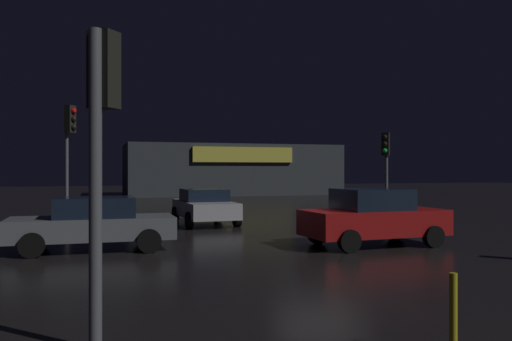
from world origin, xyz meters
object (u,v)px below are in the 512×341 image
at_px(traffic_signal_cross_right, 386,157).
at_px(car_crossing, 93,223).
at_px(traffic_signal_cross_left, 101,126).
at_px(traffic_signal_main, 69,138).
at_px(store_building, 231,170).
at_px(car_far, 205,206).
at_px(car_near, 374,217).

distance_m(traffic_signal_cross_right, car_crossing, 13.70).
height_order(traffic_signal_cross_left, car_crossing, traffic_signal_cross_left).
height_order(traffic_signal_main, traffic_signal_cross_left, traffic_signal_main).
distance_m(store_building, car_crossing, 32.41).
bearing_deg(traffic_signal_main, traffic_signal_cross_right, 2.14).
height_order(traffic_signal_cross_left, traffic_signal_cross_right, traffic_signal_cross_left).
relative_size(store_building, traffic_signal_cross_left, 4.75).
height_order(traffic_signal_main, car_far, traffic_signal_main).
xyz_separation_m(traffic_signal_main, car_far, (5.04, 0.71, -2.58)).
relative_size(traffic_signal_cross_right, car_far, 0.88).
height_order(traffic_signal_main, car_crossing, traffic_signal_main).
bearing_deg(traffic_signal_cross_left, car_crossing, 90.42).
distance_m(traffic_signal_main, traffic_signal_cross_right, 13.12).
height_order(traffic_signal_main, traffic_signal_cross_right, traffic_signal_main).
bearing_deg(traffic_signal_cross_left, traffic_signal_cross_right, 48.25).
height_order(car_near, car_far, car_near).
bearing_deg(car_near, traffic_signal_cross_right, 56.46).
bearing_deg(car_near, store_building, 82.51).
xyz_separation_m(traffic_signal_main, traffic_signal_cross_left, (0.84, -13.25, -0.61)).
height_order(store_building, car_far, store_building).
height_order(store_building, traffic_signal_cross_left, store_building).
bearing_deg(traffic_signal_main, car_far, 7.99).
xyz_separation_m(traffic_signal_cross_right, car_near, (-4.71, -7.10, -1.90)).
height_order(store_building, traffic_signal_cross_right, store_building).
bearing_deg(car_near, traffic_signal_main, 141.77).
relative_size(traffic_signal_main, traffic_signal_cross_right, 1.17).
xyz_separation_m(traffic_signal_main, car_crossing, (0.78, -5.16, -2.56)).
relative_size(traffic_signal_cross_right, car_near, 0.92).
bearing_deg(store_building, car_far, -107.17).
relative_size(store_building, car_crossing, 4.25).
distance_m(traffic_signal_main, traffic_signal_cross_left, 13.29).
distance_m(traffic_signal_cross_left, car_near, 10.23).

